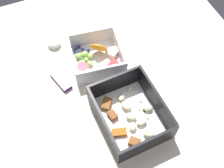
{
  "coord_description": "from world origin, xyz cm",
  "views": [
    {
      "loc": [
        -35.81,
        15.2,
        64.62
      ],
      "look_at": [
        -1.15,
        0.84,
        4.0
      ],
      "focal_mm": 45.06,
      "sensor_mm": 36.0,
      "label": 1
    }
  ],
  "objects": [
    {
      "name": "pasta_container",
      "position": [
        -10.83,
        0.29,
        4.21
      ],
      "size": [
        18.62,
        15.28,
        6.88
      ],
      "rotation": [
        0.0,
        0.0,
        0.05
      ],
      "color": "white",
      "rests_on": "table_surface"
    },
    {
      "name": "table_surface",
      "position": [
        0.0,
        0.0,
        1.0
      ],
      "size": [
        80.0,
        80.0,
        2.0
      ],
      "primitive_type": "cube",
      "color": "beige",
      "rests_on": "ground"
    },
    {
      "name": "paper_cup_liner",
      "position": [
        18.79,
        10.64,
        2.86
      ],
      "size": [
        3.83,
        3.83,
        1.71
      ],
      "primitive_type": "cylinder",
      "color": "white",
      "rests_on": "table_surface"
    },
    {
      "name": "fruit_bowl",
      "position": [
        8.36,
        1.54,
        3.9
      ],
      "size": [
        15.01,
        15.05,
        5.7
      ],
      "rotation": [
        0.0,
        0.0,
        -0.13
      ],
      "color": "white",
      "rests_on": "table_surface"
    },
    {
      "name": "candy_bar",
      "position": [
        5.81,
        12.48,
        2.6
      ],
      "size": [
        7.4,
        4.34,
        1.2
      ],
      "primitive_type": "cube",
      "rotation": [
        0.0,
        0.0,
        0.3
      ],
      "color": "#51197A",
      "rests_on": "table_surface"
    }
  ]
}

